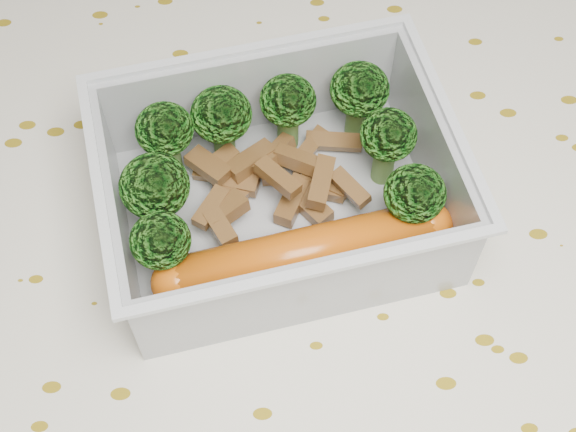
{
  "coord_description": "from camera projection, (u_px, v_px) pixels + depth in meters",
  "views": [
    {
      "loc": [
        -0.0,
        -0.21,
        1.12
      ],
      "look_at": [
        0.01,
        -0.0,
        0.78
      ],
      "focal_mm": 50.0,
      "sensor_mm": 36.0,
      "label": 1
    }
  ],
  "objects": [
    {
      "name": "tablecloth",
      "position": [
        274.0,
        272.0,
        0.45
      ],
      "size": [
        1.46,
        0.96,
        0.19
      ],
      "color": "silver",
      "rests_on": "dining_table"
    },
    {
      "name": "broccoli_florets",
      "position": [
        265.0,
        150.0,
        0.4
      ],
      "size": [
        0.16,
        0.12,
        0.05
      ],
      "color": "#608C3F",
      "rests_on": "lunch_container"
    },
    {
      "name": "meat_pile",
      "position": [
        272.0,
        180.0,
        0.42
      ],
      "size": [
        0.1,
        0.08,
        0.03
      ],
      "color": "brown",
      "rests_on": "lunch_container"
    },
    {
      "name": "dining_table",
      "position": [
        275.0,
        310.0,
        0.49
      ],
      "size": [
        1.4,
        0.9,
        0.75
      ],
      "color": "brown",
      "rests_on": "ground"
    },
    {
      "name": "sausage",
      "position": [
        305.0,
        254.0,
        0.39
      ],
      "size": [
        0.15,
        0.05,
        0.03
      ],
      "color": "#CA570C",
      "rests_on": "lunch_container"
    },
    {
      "name": "lunch_container",
      "position": [
        279.0,
        195.0,
        0.41
      ],
      "size": [
        0.2,
        0.17,
        0.06
      ],
      "color": "silver",
      "rests_on": "tablecloth"
    }
  ]
}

